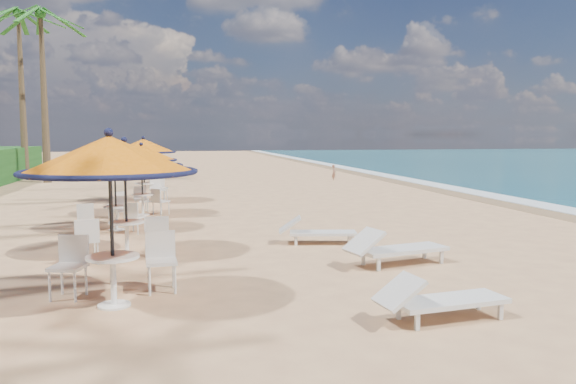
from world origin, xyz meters
The scene contains 14 objects.
ground centered at (0.00, 0.00, 0.00)m, with size 160.00×160.00×0.00m, color tan.
foam_strip centered at (9.30, 10.00, 0.00)m, with size 1.20×140.00×0.04m, color white.
wetsand_band centered at (8.40, 10.00, 0.00)m, with size 1.40×140.00×0.02m, color olive.
station_0 centered at (-4.62, 0.39, 2.02)m, with size 2.54×2.54×2.65m.
station_1 centered at (-4.70, 3.89, 1.91)m, with size 2.40×2.40×2.51m.
station_2 centered at (-5.22, 7.27, 1.64)m, with size 2.15×2.16×2.24m.
station_3 centered at (-4.67, 10.06, 1.69)m, with size 2.21×2.21×2.31m.
station_4 centered at (-4.69, 13.67, 1.91)m, with size 2.40×2.40×2.50m.
lounger_near centered at (-0.20, -1.28, 0.31)m, with size 1.94×0.82×0.67m.
lounger_mid centered at (0.48, 1.95, 0.35)m, with size 2.20×1.10×0.75m.
lounger_far centered at (-0.47, 4.38, 0.30)m, with size 1.89×0.91×0.65m.
palm_6 centered at (-10.23, 23.71, 8.30)m, with size 5.00×5.00×9.09m.
palm_7 centered at (-12.04, 26.80, 8.81)m, with size 5.00×5.00×9.64m.
person centered at (5.15, 21.89, 0.46)m, with size 0.34×0.22×0.93m, color #96644C.
Camera 1 is at (-3.74, -8.19, 2.55)m, focal length 35.00 mm.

